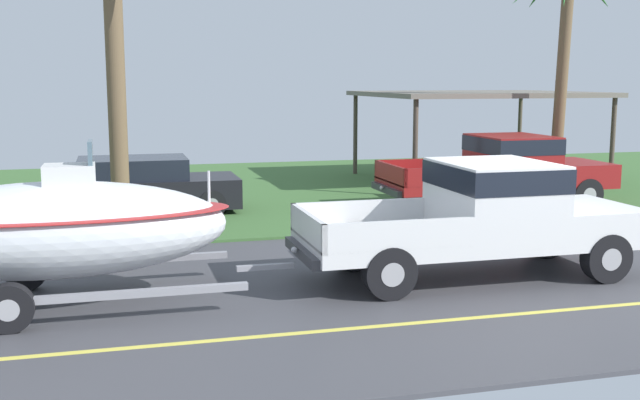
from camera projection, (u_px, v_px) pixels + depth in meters
ground at (368, 201)px, 20.73m from camera, size 36.00×22.00×0.11m
pickup_truck_towing at (492, 213)px, 12.68m from camera, size 5.84×2.09×1.89m
boat_on_trailer at (52, 229)px, 10.91m from camera, size 6.24×2.35×2.37m
parked_pickup_background at (510, 167)px, 19.49m from camera, size 6.00×2.15×1.83m
parked_sedan_near at (141, 187)px, 18.44m from camera, size 4.50×1.93×1.38m
carport_awning at (476, 96)px, 23.96m from camera, size 6.65×5.83×2.84m
palm_tree_near_left at (565, 2)px, 20.38m from camera, size 3.18×3.48×6.73m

